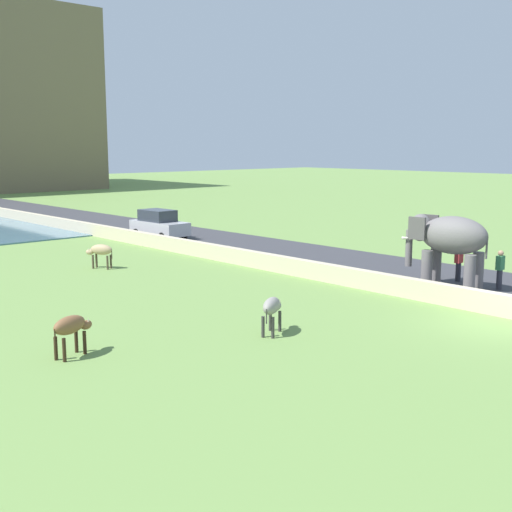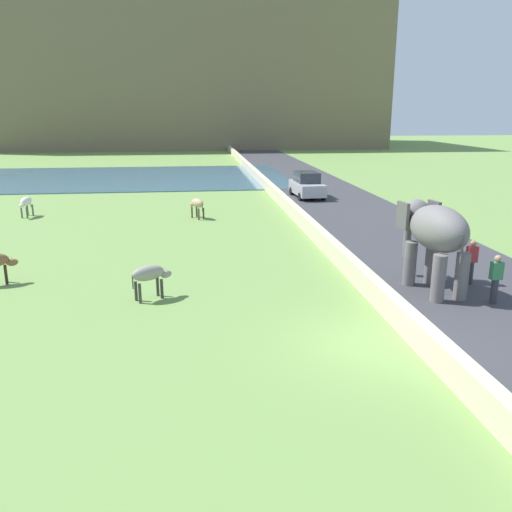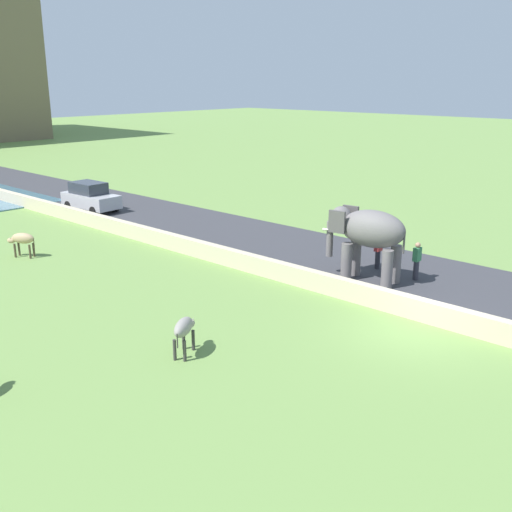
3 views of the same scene
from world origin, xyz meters
The scene contains 12 objects.
ground_plane centered at (0.00, 0.00, 0.00)m, with size 220.00×220.00×0.00m, color #6B8E47.
road_surface centered at (5.00, 20.00, 0.03)m, with size 7.00×120.00×0.06m, color #38383D.
barrier_wall centered at (1.20, 18.00, 0.38)m, with size 0.40×110.00×0.76m, color beige.
lake centered at (-14.00, 36.79, 0.04)m, with size 36.00×18.00×0.08m, color #426B84.
hill_distant centered at (-6.00, 82.14, 11.56)m, with size 64.00×28.00×23.12m, color #75664C.
elephant centered at (3.40, 3.92, 2.04)m, with size 1.73×3.55×2.99m.
person_beside_elephant centered at (5.06, 4.36, 0.87)m, with size 0.36×0.22×1.63m.
person_trailing centered at (4.83, 2.42, 0.87)m, with size 0.36×0.22×1.63m.
car_silver centered at (3.42, 23.86, 0.90)m, with size 1.94×4.08×1.80m.
cow_grey centered at (-5.99, 4.25, 0.84)m, with size 1.37×0.97×1.15m.
cow_white centered at (-14.02, 19.12, 0.84)m, with size 0.59×1.42×1.15m.
cow_tan centered at (-4.28, 17.50, 0.84)m, with size 0.97×1.37×1.15m.
Camera 2 is at (-4.56, -12.48, 6.00)m, focal length 37.41 mm.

